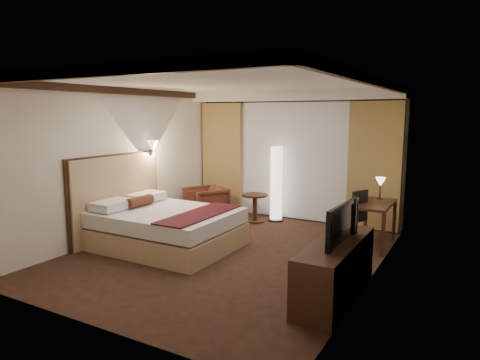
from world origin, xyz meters
The scene contains 21 objects.
floor centered at (0.00, 0.00, 0.00)m, with size 4.50×5.50×0.01m, color #311B13.
ceiling centered at (0.00, 0.00, 2.70)m, with size 4.50×5.50×0.01m, color white.
back_wall centered at (0.00, 2.75, 1.35)m, with size 4.50×0.02×2.70m, color beige.
left_wall centered at (-2.25, 0.00, 1.35)m, with size 0.02×5.50×2.70m, color beige.
right_wall centered at (2.25, 0.00, 1.35)m, with size 0.02×5.50×2.70m, color beige.
crown_molding centered at (0.00, 0.00, 2.64)m, with size 4.50×5.50×0.12m, color black, non-canonical shape.
soffit centered at (0.00, 2.50, 2.60)m, with size 4.50×0.50×0.20m, color white.
curtain_sheer centered at (0.00, 2.67, 1.25)m, with size 2.48×0.04×2.45m, color silver.
curtain_left_drape centered at (-1.70, 2.61, 1.25)m, with size 1.00×0.14×2.45m, color tan.
curtain_right_drape centered at (1.70, 2.61, 1.25)m, with size 1.00×0.14×2.45m, color tan.
wall_sconce centered at (-2.09, 0.68, 1.62)m, with size 0.24×0.24×0.24m, color white, non-canonical shape.
bed centered at (-1.08, -0.19, 0.33)m, with size 2.23×1.74×0.65m, color white, non-canonical shape.
headboard centered at (-2.20, -0.19, 0.75)m, with size 0.12×2.04×1.50m, color tan, non-canonical shape.
armchair centered at (-1.55, 1.68, 0.39)m, with size 0.76×0.71×0.78m, color #532219.
side_table centered at (-0.57, 2.05, 0.29)m, with size 0.53×0.53×0.59m, color black, non-canonical shape.
floor_lamp centered at (-0.23, 2.36, 0.79)m, with size 0.33×0.33×1.58m, color white, non-canonical shape.
desk centered at (1.95, 1.57, 0.38)m, with size 0.55×1.10×0.75m, color black, non-canonical shape.
desk_lamp centered at (1.95, 1.97, 0.92)m, with size 0.18×0.18×0.34m, color #FFD899, non-canonical shape.
office_chair centered at (1.57, 1.52, 0.48)m, with size 0.47×0.47×0.97m, color black, non-canonical shape.
dresser centered at (2.00, -0.78, 0.35)m, with size 0.50×1.82×0.71m, color black, non-canonical shape.
television centered at (1.97, -0.78, 1.00)m, with size 1.01×0.58×0.13m, color black.
Camera 1 is at (3.43, -5.69, 2.23)m, focal length 32.00 mm.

